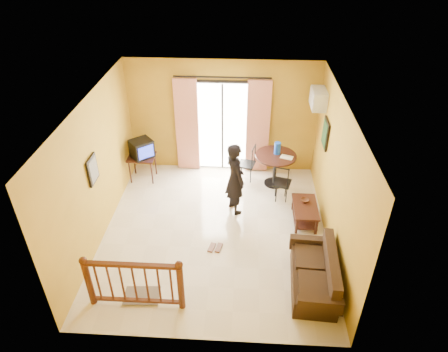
# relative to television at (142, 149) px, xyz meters

# --- Properties ---
(ground) EXTENTS (5.00, 5.00, 0.00)m
(ground) POSITION_rel_television_xyz_m (1.87, -1.86, -0.84)
(ground) COLOR beige
(ground) RESTS_ON ground
(room_shell) EXTENTS (5.00, 5.00, 5.00)m
(room_shell) POSITION_rel_television_xyz_m (1.87, -1.86, 0.86)
(room_shell) COLOR white
(room_shell) RESTS_ON ground
(balcony_door) EXTENTS (2.25, 0.14, 2.46)m
(balcony_door) POSITION_rel_television_xyz_m (1.87, 0.58, 0.34)
(balcony_door) COLOR black
(balcony_door) RESTS_ON ground
(tv_table) EXTENTS (0.63, 0.53, 0.63)m
(tv_table) POSITION_rel_television_xyz_m (-0.03, 0.00, -0.29)
(tv_table) COLOR black
(tv_table) RESTS_ON ground
(television) EXTENTS (0.64, 0.63, 0.43)m
(television) POSITION_rel_television_xyz_m (0.00, 0.00, 0.00)
(television) COLOR black
(television) RESTS_ON tv_table
(picture_left) EXTENTS (0.05, 0.42, 0.52)m
(picture_left) POSITION_rel_television_xyz_m (-0.35, -2.06, 0.71)
(picture_left) COLOR black
(picture_left) RESTS_ON room_shell
(dining_table) EXTENTS (0.96, 0.96, 0.80)m
(dining_table) POSITION_rel_television_xyz_m (3.15, -0.04, -0.21)
(dining_table) COLOR black
(dining_table) RESTS_ON ground
(water_jug) EXTENTS (0.15, 0.15, 0.28)m
(water_jug) POSITION_rel_television_xyz_m (3.17, 0.04, 0.09)
(water_jug) COLOR blue
(water_jug) RESTS_ON dining_table
(serving_tray) EXTENTS (0.33, 0.27, 0.02)m
(serving_tray) POSITION_rel_television_xyz_m (3.39, -0.14, -0.04)
(serving_tray) COLOR white
(serving_tray) RESTS_ON dining_table
(dining_chairs) EXTENTS (1.29, 1.23, 0.95)m
(dining_chairs) POSITION_rel_television_xyz_m (2.87, -0.29, -0.84)
(dining_chairs) COLOR black
(dining_chairs) RESTS_ON ground
(air_conditioner) EXTENTS (0.31, 0.60, 0.40)m
(air_conditioner) POSITION_rel_television_xyz_m (3.96, 0.09, 1.31)
(air_conditioner) COLOR silver
(air_conditioner) RESTS_ON room_shell
(botanical_print) EXTENTS (0.05, 0.50, 0.60)m
(botanical_print) POSITION_rel_television_xyz_m (4.08, -0.56, 0.81)
(botanical_print) COLOR black
(botanical_print) RESTS_ON room_shell
(coffee_table) EXTENTS (0.50, 0.89, 0.40)m
(coffee_table) POSITION_rel_television_xyz_m (3.72, -1.41, -0.58)
(coffee_table) COLOR black
(coffee_table) RESTS_ON ground
(bowl) EXTENTS (0.18, 0.18, 0.05)m
(bowl) POSITION_rel_television_xyz_m (3.72, -1.25, -0.42)
(bowl) COLOR #552E1D
(bowl) RESTS_ON coffee_table
(sofa) EXTENTS (0.80, 1.58, 0.74)m
(sofa) POSITION_rel_television_xyz_m (3.72, -3.20, -0.57)
(sofa) COLOR black
(sofa) RESTS_ON ground
(standing_person) EXTENTS (0.64, 0.71, 1.64)m
(standing_person) POSITION_rel_television_xyz_m (2.23, -1.10, -0.03)
(standing_person) COLOR black
(standing_person) RESTS_ON ground
(stair_balustrade) EXTENTS (1.63, 0.13, 1.04)m
(stair_balustrade) POSITION_rel_television_xyz_m (0.72, -3.76, -0.28)
(stair_balustrade) COLOR #471E0F
(stair_balustrade) RESTS_ON ground
(doormat) EXTENTS (0.62, 0.43, 0.02)m
(doormat) POSITION_rel_television_xyz_m (0.75, -3.58, -0.83)
(doormat) COLOR #62574E
(doormat) RESTS_ON ground
(sandals) EXTENTS (0.29, 0.27, 0.03)m
(sandals) POSITION_rel_television_xyz_m (1.91, -2.35, -0.83)
(sandals) COLOR #552E1D
(sandals) RESTS_ON ground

